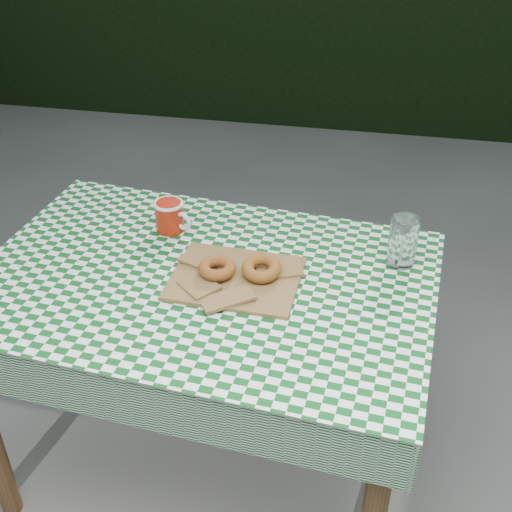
{
  "coord_description": "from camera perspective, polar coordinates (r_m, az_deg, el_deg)",
  "views": [
    {
      "loc": [
        0.44,
        -1.37,
        1.78
      ],
      "look_at": [
        0.16,
        0.09,
        0.79
      ],
      "focal_mm": 46.13,
      "sensor_mm": 36.0,
      "label": 1
    }
  ],
  "objects": [
    {
      "name": "bagel_back",
      "position": [
        1.73,
        0.47,
        -1.07
      ],
      "size": [
        0.11,
        0.11,
        0.03
      ],
      "primitive_type": "torus",
      "rotation": [
        0.0,
        0.0,
        -0.06
      ],
      "color": "brown",
      "rests_on": "paper_bag"
    },
    {
      "name": "table",
      "position": [
        2.01,
        -4.09,
        -10.69
      ],
      "size": [
        1.27,
        0.91,
        0.75
      ],
      "primitive_type": "cube",
      "rotation": [
        0.0,
        0.0,
        -0.1
      ],
      "color": "brown",
      "rests_on": "ground"
    },
    {
      "name": "tablecloth",
      "position": [
        1.77,
        -4.58,
        -1.92
      ],
      "size": [
        1.29,
        0.93,
        0.01
      ],
      "primitive_type": "cube",
      "rotation": [
        0.0,
        0.0,
        -0.1
      ],
      "color": "#0B4A19",
      "rests_on": "table"
    },
    {
      "name": "ground",
      "position": [
        2.29,
        -4.54,
        -17.29
      ],
      "size": [
        60.0,
        60.0,
        0.0
      ],
      "primitive_type": "plane",
      "color": "#4C4B47",
      "rests_on": "ground"
    },
    {
      "name": "paper_bag",
      "position": [
        1.74,
        -1.78,
        -1.86
      ],
      "size": [
        0.35,
        0.28,
        0.02
      ],
      "primitive_type": "cube",
      "rotation": [
        0.0,
        0.0,
        -0.05
      ],
      "color": "brown",
      "rests_on": "tablecloth"
    },
    {
      "name": "coffee_mug",
      "position": [
        1.95,
        -7.52,
        3.44
      ],
      "size": [
        0.22,
        0.22,
        0.09
      ],
      "primitive_type": null,
      "rotation": [
        0.0,
        0.0,
        -0.41
      ],
      "color": "#AD200B",
      "rests_on": "tablecloth"
    },
    {
      "name": "bagel_front",
      "position": [
        1.74,
        -3.39,
        -1.05
      ],
      "size": [
        0.12,
        0.12,
        0.03
      ],
      "primitive_type": "torus",
      "rotation": [
        0.0,
        0.0,
        -0.24
      ],
      "color": "brown",
      "rests_on": "paper_bag"
    },
    {
      "name": "drinking_glass",
      "position": [
        1.82,
        12.63,
        1.26
      ],
      "size": [
        0.09,
        0.09,
        0.14
      ],
      "primitive_type": "cylinder",
      "rotation": [
        0.0,
        0.0,
        -0.24
      ],
      "color": "white",
      "rests_on": "tablecloth"
    }
  ]
}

